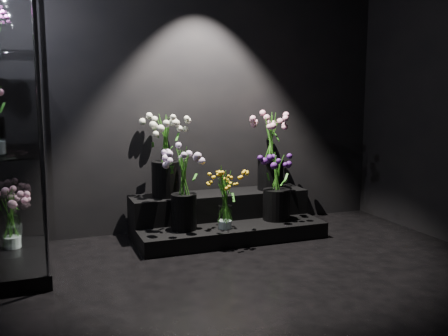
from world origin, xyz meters
TOP-DOWN VIEW (x-y plane):
  - floor at (0.00, 0.00)m, footprint 4.00×4.00m
  - wall_back at (0.00, 2.00)m, footprint 4.00×0.00m
  - display_riser at (0.22, 1.66)m, footprint 1.70×0.76m
  - bouquet_orange_bells at (0.11, 1.36)m, footprint 0.27×0.27m
  - bouquet_lilac at (-0.23, 1.46)m, footprint 0.39×0.39m
  - bouquet_purple at (0.68, 1.48)m, footprint 0.42×0.42m
  - bouquet_cream_roses at (-0.30, 1.78)m, footprint 0.45×0.45m
  - bouquet_pink_roses at (0.74, 1.74)m, footprint 0.40×0.40m
  - bouquet_case_base_pink at (-1.62, 1.54)m, footprint 0.38×0.38m

SIDE VIEW (x-z plane):
  - floor at x=0.00m, z-range 0.00..0.00m
  - display_riser at x=0.22m, z-range -0.03..0.35m
  - bouquet_case_base_pink at x=-1.62m, z-range 0.12..0.61m
  - bouquet_orange_bells at x=0.11m, z-range 0.15..0.69m
  - bouquet_purple at x=0.68m, z-range 0.17..0.80m
  - bouquet_lilac at x=-0.23m, z-range 0.21..0.93m
  - bouquet_pink_roses at x=0.74m, z-range 0.42..1.16m
  - bouquet_cream_roses at x=-0.30m, z-range 0.44..1.18m
  - wall_back at x=0.00m, z-range -0.60..3.40m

